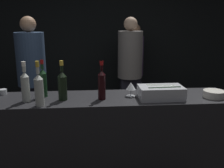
# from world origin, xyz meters

# --- Properties ---
(wall_back_chalkboard) EXTENTS (6.40, 0.06, 2.80)m
(wall_back_chalkboard) POSITION_xyz_m (0.00, 2.81, 1.40)
(wall_back_chalkboard) COLOR black
(wall_back_chalkboard) RESTS_ON ground_plane
(bar_counter) EXTENTS (2.26, 0.52, 0.97)m
(bar_counter) POSITION_xyz_m (0.00, 0.26, 0.49)
(bar_counter) COLOR black
(bar_counter) RESTS_ON ground_plane
(ice_bin_with_bottles) EXTENTS (0.40, 0.24, 0.12)m
(ice_bin_with_bottles) POSITION_xyz_m (0.44, 0.18, 1.03)
(ice_bin_with_bottles) COLOR #B7BABF
(ice_bin_with_bottles) RESTS_ON bar_counter
(bowl_white) EXTENTS (0.19, 0.19, 0.06)m
(bowl_white) POSITION_xyz_m (0.94, 0.18, 1.01)
(bowl_white) COLOR silver
(bowl_white) RESTS_ON bar_counter
(wine_glass) EXTENTS (0.09, 0.09, 0.13)m
(wine_glass) POSITION_xyz_m (0.18, 0.28, 1.07)
(wine_glass) COLOR silver
(wine_glass) RESTS_ON bar_counter
(candle_votive) EXTENTS (0.07, 0.07, 0.05)m
(candle_votive) POSITION_xyz_m (-1.04, 0.45, 1.00)
(candle_votive) COLOR silver
(candle_votive) RESTS_ON bar_counter
(champagne_bottle) EXTENTS (0.08, 0.08, 0.36)m
(champagne_bottle) POSITION_xyz_m (-0.45, 0.22, 1.11)
(champagne_bottle) COLOR black
(champagne_bottle) RESTS_ON bar_counter
(rose_wine_bottle) EXTENTS (0.07, 0.07, 0.38)m
(rose_wine_bottle) POSITION_xyz_m (-0.62, 0.07, 1.12)
(rose_wine_bottle) COLOR #B2B7AD
(rose_wine_bottle) RESTS_ON bar_counter
(red_wine_bottle_burgundy) EXTENTS (0.07, 0.07, 0.35)m
(red_wine_bottle_burgundy) POSITION_xyz_m (-0.64, 0.34, 1.12)
(red_wine_bottle_burgundy) COLOR #143319
(red_wine_bottle_burgundy) RESTS_ON bar_counter
(red_wine_bottle_tall) EXTENTS (0.07, 0.07, 0.35)m
(red_wine_bottle_tall) POSITION_xyz_m (-0.10, 0.21, 1.12)
(red_wine_bottle_tall) COLOR black
(red_wine_bottle_tall) RESTS_ON bar_counter
(white_wine_bottle) EXTENTS (0.07, 0.07, 0.35)m
(white_wine_bottle) POSITION_xyz_m (-0.76, 0.20, 1.12)
(white_wine_bottle) COLOR #B2B7AD
(white_wine_bottle) RESTS_ON bar_counter
(person_in_hoodie) EXTENTS (0.34, 0.34, 1.63)m
(person_in_hoodie) POSITION_xyz_m (0.54, 2.29, 0.91)
(person_in_hoodie) COLOR black
(person_in_hoodie) RESTS_ON ground_plane
(person_blond_tee) EXTENTS (0.38, 0.38, 1.72)m
(person_blond_tee) POSITION_xyz_m (0.42, 1.90, 0.96)
(person_blond_tee) COLOR black
(person_blond_tee) RESTS_ON ground_plane
(person_grey_polo) EXTENTS (0.39, 0.39, 1.73)m
(person_grey_polo) POSITION_xyz_m (-1.01, 1.53, 0.96)
(person_grey_polo) COLOR black
(person_grey_polo) RESTS_ON ground_plane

